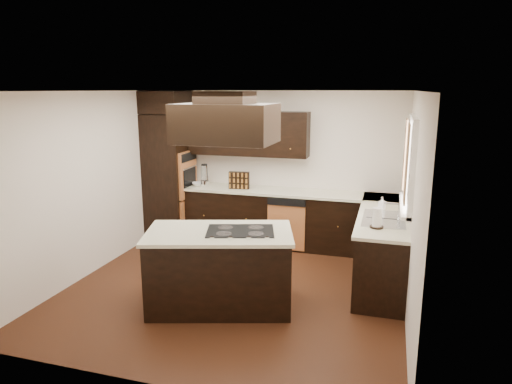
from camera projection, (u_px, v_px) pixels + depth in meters
floor at (236, 288)px, 5.94m from camera, size 4.20×4.20×0.02m
ceiling at (233, 90)px, 5.39m from camera, size 4.20×4.20×0.02m
wall_back at (276, 167)px, 7.64m from camera, size 4.20×0.02×2.50m
wall_front at (149, 250)px, 3.69m from camera, size 4.20×0.02×2.50m
wall_left at (89, 184)px, 6.25m from camera, size 0.02×4.20×2.50m
wall_right at (413, 206)px, 5.08m from camera, size 0.02×4.20×2.50m
oven_column at (169, 177)px, 7.79m from camera, size 0.65×0.75×2.12m
wall_oven_face at (188, 174)px, 7.68m from camera, size 0.05×0.62×0.78m
base_cabinets_back at (273, 218)px, 7.52m from camera, size 2.93×0.60×0.88m
base_cabinets_right at (382, 246)px, 6.19m from camera, size 0.60×2.40×0.88m
countertop_back at (273, 191)px, 7.40m from camera, size 2.93×0.63×0.04m
countertop_right at (383, 213)px, 6.09m from camera, size 0.63×2.40×0.04m
upper_cabinets at (248, 134)px, 7.46m from camera, size 2.00×0.34×0.72m
dishwasher_front at (286, 227)px, 7.17m from camera, size 0.60×0.05×0.72m
window_frame at (411, 163)px, 5.52m from camera, size 0.06×1.32×1.12m
window_pane at (413, 163)px, 5.51m from camera, size 0.00×1.20×1.00m
curtain_left at (407, 164)px, 5.13m from camera, size 0.02×0.34×0.90m
curtain_right at (405, 154)px, 5.91m from camera, size 0.02×0.34×0.90m
sink_rim at (384, 219)px, 5.75m from camera, size 0.52×0.84×0.01m
island at (220, 270)px, 5.36m from camera, size 1.80×1.31×0.88m
island_top at (219, 233)px, 5.26m from camera, size 1.88×1.38×0.04m
cooktop at (240, 231)px, 5.25m from camera, size 0.88×0.71×0.01m
range_hood at (226, 123)px, 4.92m from camera, size 1.05×0.72×0.42m
hood_duct at (225, 97)px, 4.86m from camera, size 0.55×0.50×0.13m
blender_base at (205, 184)px, 7.66m from camera, size 0.15×0.15×0.10m
blender_pitcher at (204, 173)px, 7.62m from camera, size 0.13×0.13×0.26m
spice_rack at (239, 180)px, 7.47m from camera, size 0.35×0.14×0.28m
mixing_bowl at (199, 184)px, 7.73m from camera, size 0.30×0.30×0.06m
soap_bottle at (382, 203)px, 6.19m from camera, size 0.10×0.11×0.17m
paper_towel at (377, 218)px, 5.35m from camera, size 0.14×0.14×0.25m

